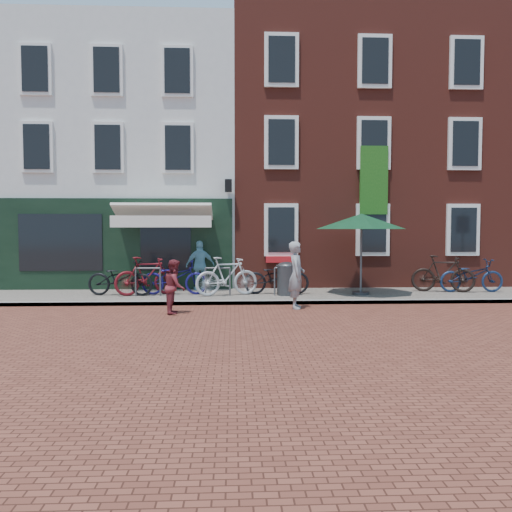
{
  "coord_description": "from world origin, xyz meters",
  "views": [
    {
      "loc": [
        -1.06,
        -13.51,
        2.02
      ],
      "look_at": [
        -0.39,
        1.25,
        1.24
      ],
      "focal_mm": 35.83,
      "sensor_mm": 36.0,
      "label": 1
    }
  ],
  "objects_px": {
    "bicycle_0": "(120,278)",
    "bicycle_4": "(276,277)",
    "boy": "(175,286)",
    "bicycle_6": "(471,276)",
    "cafe_person": "(200,265)",
    "bicycle_5": "(443,274)",
    "woman": "(296,275)",
    "bicycle_1": "(147,276)",
    "litter_bin": "(287,277)",
    "bicycle_2": "(175,277)",
    "parasol": "(361,218)",
    "bicycle_3": "(227,276)"
  },
  "relations": [
    {
      "from": "woman",
      "to": "cafe_person",
      "type": "bearing_deg",
      "value": 46.91
    },
    {
      "from": "litter_bin",
      "to": "cafe_person",
      "type": "relative_size",
      "value": 0.66
    },
    {
      "from": "boy",
      "to": "bicycle_2",
      "type": "xyz_separation_m",
      "value": [
        -0.32,
        2.8,
        -0.04
      ]
    },
    {
      "from": "boy",
      "to": "cafe_person",
      "type": "bearing_deg",
      "value": -7.21
    },
    {
      "from": "bicycle_5",
      "to": "parasol",
      "type": "bearing_deg",
      "value": 115.6
    },
    {
      "from": "litter_bin",
      "to": "bicycle_3",
      "type": "xyz_separation_m",
      "value": [
        -1.74,
        -0.02,
        0.03
      ]
    },
    {
      "from": "litter_bin",
      "to": "bicycle_1",
      "type": "distance_m",
      "value": 4.07
    },
    {
      "from": "cafe_person",
      "to": "bicycle_5",
      "type": "height_order",
      "value": "cafe_person"
    },
    {
      "from": "bicycle_1",
      "to": "woman",
      "type": "bearing_deg",
      "value": -136.88
    },
    {
      "from": "litter_bin",
      "to": "cafe_person",
      "type": "distance_m",
      "value": 2.94
    },
    {
      "from": "parasol",
      "to": "bicycle_2",
      "type": "height_order",
      "value": "parasol"
    },
    {
      "from": "bicycle_4",
      "to": "bicycle_5",
      "type": "xyz_separation_m",
      "value": [
        5.13,
        0.23,
        0.06
      ]
    },
    {
      "from": "bicycle_2",
      "to": "boy",
      "type": "bearing_deg",
      "value": -173.09
    },
    {
      "from": "litter_bin",
      "to": "bicycle_2",
      "type": "height_order",
      "value": "litter_bin"
    },
    {
      "from": "parasol",
      "to": "bicycle_6",
      "type": "relative_size",
      "value": 1.39
    },
    {
      "from": "parasol",
      "to": "cafe_person",
      "type": "height_order",
      "value": "parasol"
    },
    {
      "from": "bicycle_0",
      "to": "bicycle_3",
      "type": "distance_m",
      "value": 3.09
    },
    {
      "from": "woman",
      "to": "bicycle_5",
      "type": "relative_size",
      "value": 0.91
    },
    {
      "from": "woman",
      "to": "bicycle_0",
      "type": "xyz_separation_m",
      "value": [
        -4.87,
        2.0,
        -0.25
      ]
    },
    {
      "from": "bicycle_0",
      "to": "bicycle_4",
      "type": "xyz_separation_m",
      "value": [
        4.55,
        0.16,
        0.0
      ]
    },
    {
      "from": "boy",
      "to": "bicycle_3",
      "type": "relative_size",
      "value": 0.69
    },
    {
      "from": "bicycle_1",
      "to": "bicycle_2",
      "type": "relative_size",
      "value": 0.97
    },
    {
      "from": "bicycle_6",
      "to": "parasol",
      "type": "bearing_deg",
      "value": 98.39
    },
    {
      "from": "bicycle_0",
      "to": "bicycle_6",
      "type": "distance_m",
      "value": 10.53
    },
    {
      "from": "boy",
      "to": "bicycle_5",
      "type": "relative_size",
      "value": 0.69
    },
    {
      "from": "litter_bin",
      "to": "bicycle_2",
      "type": "relative_size",
      "value": 0.54
    },
    {
      "from": "litter_bin",
      "to": "bicycle_2",
      "type": "xyz_separation_m",
      "value": [
        -3.28,
        0.28,
        -0.03
      ]
    },
    {
      "from": "cafe_person",
      "to": "bicycle_4",
      "type": "height_order",
      "value": "cafe_person"
    },
    {
      "from": "cafe_person",
      "to": "bicycle_4",
      "type": "relative_size",
      "value": 0.81
    },
    {
      "from": "bicycle_4",
      "to": "parasol",
      "type": "bearing_deg",
      "value": -94.37
    },
    {
      "from": "bicycle_6",
      "to": "bicycle_1",
      "type": "bearing_deg",
      "value": 93.81
    },
    {
      "from": "cafe_person",
      "to": "bicycle_2",
      "type": "xyz_separation_m",
      "value": [
        -0.69,
        -1.09,
        -0.28
      ]
    },
    {
      "from": "bicycle_4",
      "to": "bicycle_6",
      "type": "relative_size",
      "value": 1.0
    },
    {
      "from": "litter_bin",
      "to": "bicycle_0",
      "type": "xyz_separation_m",
      "value": [
        -4.82,
        0.12,
        -0.03
      ]
    },
    {
      "from": "woman",
      "to": "bicycle_0",
      "type": "height_order",
      "value": "woman"
    },
    {
      "from": "woman",
      "to": "boy",
      "type": "relative_size",
      "value": 1.32
    },
    {
      "from": "bicycle_2",
      "to": "cafe_person",
      "type": "bearing_deg",
      "value": -31.99
    },
    {
      "from": "bicycle_6",
      "to": "cafe_person",
      "type": "bearing_deg",
      "value": 85.88
    },
    {
      "from": "woman",
      "to": "bicycle_1",
      "type": "distance_m",
      "value": 4.6
    },
    {
      "from": "bicycle_1",
      "to": "bicycle_3",
      "type": "bearing_deg",
      "value": -115.26
    },
    {
      "from": "boy",
      "to": "bicycle_6",
      "type": "xyz_separation_m",
      "value": [
        8.66,
        2.96,
        -0.04
      ]
    },
    {
      "from": "woman",
      "to": "bicycle_2",
      "type": "height_order",
      "value": "woman"
    },
    {
      "from": "woman",
      "to": "bicycle_5",
      "type": "xyz_separation_m",
      "value": [
        4.81,
        2.4,
        -0.19
      ]
    },
    {
      "from": "litter_bin",
      "to": "bicycle_0",
      "type": "distance_m",
      "value": 4.82
    },
    {
      "from": "parasol",
      "to": "litter_bin",
      "type": "bearing_deg",
      "value": -178.18
    },
    {
      "from": "bicycle_4",
      "to": "boy",
      "type": "bearing_deg",
      "value": 136.8
    },
    {
      "from": "parasol",
      "to": "bicycle_4",
      "type": "height_order",
      "value": "parasol"
    },
    {
      "from": "litter_bin",
      "to": "bicycle_4",
      "type": "height_order",
      "value": "litter_bin"
    },
    {
      "from": "woman",
      "to": "bicycle_3",
      "type": "xyz_separation_m",
      "value": [
        -1.79,
        1.85,
        -0.19
      ]
    },
    {
      "from": "bicycle_4",
      "to": "litter_bin",
      "type": "bearing_deg",
      "value": -135.76
    }
  ]
}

